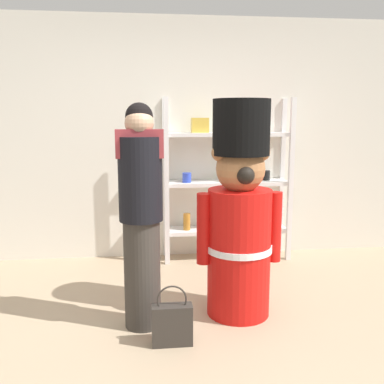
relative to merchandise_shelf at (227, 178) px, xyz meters
The scene contains 6 objects.
ground_plane 2.23m from the merchandise_shelf, 104.62° to the right, with size 6.40×6.40×0.00m, color tan.
back_wall 0.70m from the merchandise_shelf, 156.87° to the left, with size 6.40×0.12×2.60m, color silver.
merchandise_shelf is the anchor object (origin of this frame).
teddy_bear_guard 1.40m from the merchandise_shelf, 96.81° to the right, with size 0.67×0.51×1.68m.
person_shopper 1.76m from the merchandise_shelf, 121.40° to the right, with size 0.33×0.32×1.65m.
shopping_bag 2.08m from the merchandise_shelf, 111.72° to the right, with size 0.28×0.11×0.43m.
Camera 1 is at (-0.38, -2.59, 1.55)m, focal length 40.44 mm.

